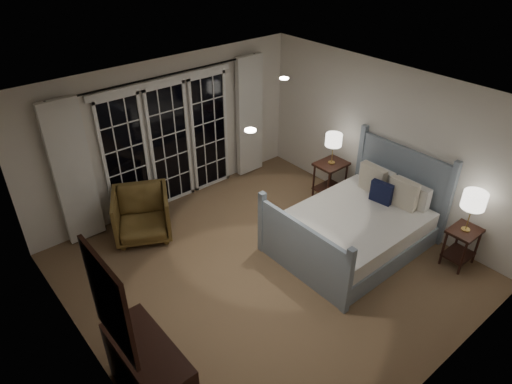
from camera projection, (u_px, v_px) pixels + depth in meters
floor at (266, 269)px, 6.56m from camera, size 5.00×5.00×0.00m
ceiling at (269, 104)px, 5.23m from camera, size 5.00×5.00×0.00m
wall_left at (78, 283)px, 4.53m from camera, size 0.02×5.00×2.50m
wall_right at (385, 142)px, 7.26m from camera, size 0.02×5.00×2.50m
wall_back at (168, 134)px, 7.52m from camera, size 5.00×0.02×2.50m
wall_front at (443, 306)px, 4.27m from camera, size 5.00×0.02×2.50m
french_doors at (170, 143)px, 7.58m from camera, size 2.50×0.04×2.20m
curtain_rod at (164, 76)px, 6.92m from camera, size 3.50×0.03×0.03m
curtain_left at (73, 174)px, 6.59m from camera, size 0.55×0.10×2.25m
curtain_right at (250, 117)px, 8.39m from camera, size 0.55×0.10×2.25m
downlight_a at (284, 78)px, 6.06m from camera, size 0.12×0.12×0.01m
downlight_b at (250, 130)px, 4.65m from camera, size 0.12×0.12×0.01m
bed at (356, 227)px, 6.87m from camera, size 2.26×1.63×1.32m
nightstand_left at (462, 242)px, 6.47m from camera, size 0.46×0.37×0.60m
nightstand_right at (330, 175)px, 7.95m from camera, size 0.54×0.43×0.69m
lamp_left at (474, 201)px, 6.10m from camera, size 0.32×0.32×0.61m
lamp_right at (334, 140)px, 7.60m from camera, size 0.28×0.28×0.54m
armchair at (142, 215)px, 7.05m from camera, size 1.13×1.14×0.78m
dresser at (151, 373)px, 4.63m from camera, size 0.48×1.13×0.80m
mirror at (110, 303)px, 3.89m from camera, size 0.05×0.85×1.00m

